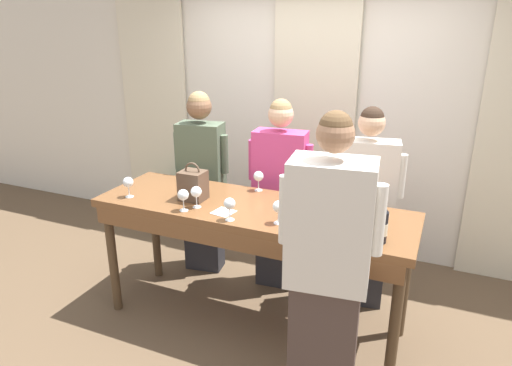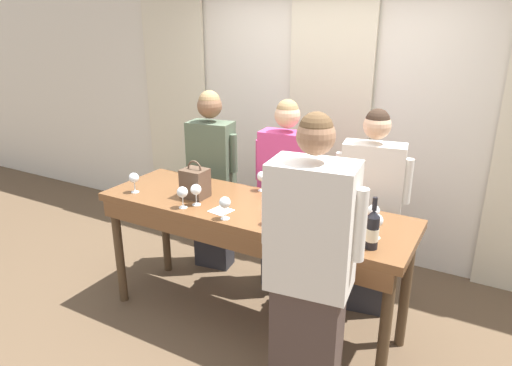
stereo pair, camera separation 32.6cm
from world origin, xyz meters
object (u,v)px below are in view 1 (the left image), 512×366
object	(u,v)px
wine_glass_front_right	(377,207)
wine_bottle	(381,224)
wine_glass_back_mid	(128,183)
guest_cream_sweater	(364,208)
wine_glass_front_mid	(230,204)
wine_glass_back_left	(259,177)
wine_glass_center_left	(196,192)
wine_glass_center_right	(183,196)
handbag	(193,185)
wine_glass_front_left	(383,216)
wine_glass_center_mid	(348,194)
wine_glass_back_right	(278,207)
tasting_bar	(251,221)
guest_pink_top	(279,194)
potted_plant	(166,202)
guest_olive_jacket	(202,181)
host_pouring	(327,276)

from	to	relation	value
wine_glass_front_right	wine_bottle	bearing A→B (deg)	-75.58
wine_glass_back_mid	guest_cream_sweater	xyz separation A→B (m)	(1.61, 0.80, -0.24)
wine_glass_front_mid	wine_glass_back_left	world-z (taller)	same
wine_glass_center_left	wine_glass_center_right	size ratio (longest dim) A/B	1.00
handbag	wine_glass_center_right	distance (m)	0.22
wine_glass_front_left	wine_glass_center_mid	size ratio (longest dim) A/B	1.00
handbag	guest_cream_sweater	size ratio (longest dim) A/B	0.17
wine_glass_center_left	wine_glass_back_mid	xyz separation A→B (m)	(-0.57, -0.02, 0.00)
handbag	wine_glass_front_mid	xyz separation A→B (m)	(0.41, -0.23, 0.00)
wine_glass_back_mid	wine_glass_back_right	size ratio (longest dim) A/B	1.00
tasting_bar	wine_glass_center_right	xyz separation A→B (m)	(-0.40, -0.24, 0.22)
guest_pink_top	guest_cream_sweater	xyz separation A→B (m)	(0.71, 0.00, -0.01)
tasting_bar	wine_glass_center_mid	world-z (taller)	wine_glass_center_mid
wine_glass_front_right	guest_pink_top	bearing A→B (deg)	148.49
wine_glass_center_mid	potted_plant	world-z (taller)	wine_glass_center_mid
guest_olive_jacket	potted_plant	xyz separation A→B (m)	(-0.84, 0.61, -0.57)
wine_glass_front_right	handbag	bearing A→B (deg)	-175.05
handbag	wine_glass_center_left	xyz separation A→B (m)	(0.10, -0.13, 0.00)
wine_glass_front_right	wine_glass_center_right	size ratio (longest dim) A/B	1.00
wine_glass_front_right	wine_glass_center_right	bearing A→B (deg)	-165.45
wine_glass_center_mid	wine_glass_center_right	size ratio (longest dim) A/B	1.00
wine_glass_front_left	guest_cream_sweater	bearing A→B (deg)	108.16
wine_glass_center_left	guest_pink_top	size ratio (longest dim) A/B	0.10
tasting_bar	host_pouring	distance (m)	0.93
wine_glass_center_left	wine_glass_center_mid	world-z (taller)	same
wine_glass_front_right	wine_glass_front_mid	bearing A→B (deg)	-158.96
wine_glass_back_mid	guest_cream_sweater	world-z (taller)	guest_cream_sweater
wine_glass_center_left	host_pouring	bearing A→B (deg)	-22.40
guest_olive_jacket	wine_bottle	bearing A→B (deg)	-25.70
tasting_bar	guest_pink_top	world-z (taller)	guest_pink_top
wine_glass_center_right	wine_glass_back_right	distance (m)	0.68
handbag	wine_glass_center_right	size ratio (longest dim) A/B	1.82
wine_glass_center_right	guest_pink_top	size ratio (longest dim) A/B	0.10
tasting_bar	guest_pink_top	distance (m)	0.62
wine_bottle	guest_cream_sweater	distance (m)	0.88
tasting_bar	wine_glass_center_right	size ratio (longest dim) A/B	14.67
guest_olive_jacket	wine_glass_back_right	bearing A→B (deg)	-37.78
wine_glass_center_mid	guest_cream_sweater	world-z (taller)	guest_cream_sweater
guest_pink_top	wine_glass_front_right	bearing A→B (deg)	-31.51
wine_glass_front_left	wine_glass_back_left	size ratio (longest dim) A/B	1.00
wine_glass_front_left	guest_olive_jacket	xyz separation A→B (m)	(-1.67, 0.67, -0.21)
wine_glass_front_right	guest_olive_jacket	distance (m)	1.71
wine_glass_center_left	guest_cream_sweater	bearing A→B (deg)	36.45
guest_pink_top	host_pouring	xyz separation A→B (m)	(0.73, -1.21, 0.06)
wine_glass_center_left	guest_olive_jacket	world-z (taller)	guest_olive_jacket
wine_glass_front_right	guest_pink_top	size ratio (longest dim) A/B	0.10
wine_glass_center_mid	wine_glass_back_mid	world-z (taller)	same
wine_glass_back_right	wine_glass_front_right	bearing A→B (deg)	24.49
handbag	guest_pink_top	bearing A→B (deg)	55.95
wine_glass_center_right	guest_cream_sweater	xyz separation A→B (m)	(1.10, 0.86, -0.24)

